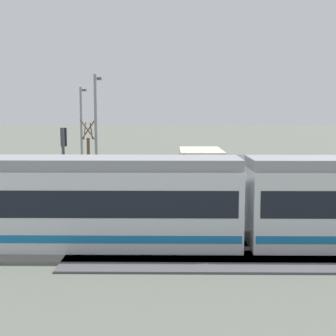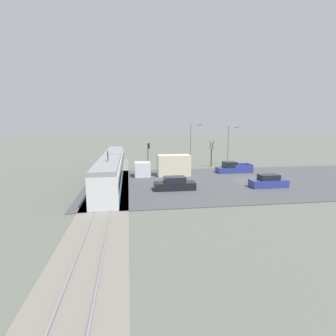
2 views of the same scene
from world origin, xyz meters
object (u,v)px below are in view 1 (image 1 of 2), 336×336
light_rail_tram (244,203)px  street_lamp_mid_block (96,124)px  traffic_light_pole (64,158)px  pickup_truck (179,170)px  sedan_car_1 (310,170)px  street_tree (88,154)px  street_lamp_near_crossing (82,124)px  box_truck (202,181)px

light_rail_tram → street_lamp_mid_block: size_ratio=3.77×
traffic_light_pole → pickup_truck: bearing=-114.7°
sedan_car_1 → street_tree: size_ratio=0.93×
pickup_truck → sedan_car_1: pickup_truck is taller
street_tree → light_rail_tram: bearing=118.0°
pickup_truck → street_lamp_near_crossing: size_ratio=0.76×
traffic_light_pole → sedan_car_1: bearing=-141.1°
traffic_light_pole → street_lamp_near_crossing: bearing=-82.3°
traffic_light_pole → street_lamp_mid_block: bearing=-93.3°
sedan_car_1 → traffic_light_pole: traffic_light_pole is taller
street_tree → street_lamp_near_crossing: size_ratio=0.65×
sedan_car_1 → street_lamp_near_crossing: (18.64, -2.28, 3.60)m
traffic_light_pole → box_truck: bearing=-163.8°
box_truck → street_lamp_mid_block: (6.78, -5.57, 3.02)m
light_rail_tram → sedan_car_1: (-8.14, -19.07, -1.04)m
street_lamp_near_crossing → street_lamp_mid_block: bearing=107.7°
box_truck → street_lamp_near_crossing: (9.32, -13.52, 2.82)m
street_tree → street_lamp_near_crossing: street_lamp_near_crossing is taller
box_truck → street_lamp_near_crossing: size_ratio=1.11×
street_tree → street_lamp_mid_block: (-1.31, 4.06, 2.34)m
street_lamp_mid_block → traffic_light_pole: bearing=86.7°
street_lamp_near_crossing → street_lamp_mid_block: (-2.54, 7.96, 0.21)m
light_rail_tram → street_tree: 19.77m
pickup_truck → street_lamp_mid_block: (5.63, 5.53, 3.79)m
traffic_light_pole → street_lamp_mid_block: 7.84m
sedan_car_1 → street_lamp_near_crossing: 19.12m
light_rail_tram → sedan_car_1: bearing=-113.1°
box_truck → pickup_truck: (1.15, -11.09, -0.77)m
box_truck → street_lamp_near_crossing: bearing=-55.4°
box_truck → street_tree: 12.59m
light_rail_tram → street_lamp_mid_block: bearing=-59.3°
light_rail_tram → box_truck: 7.92m
box_truck → street_tree: bearing=-50.0°
pickup_truck → traffic_light_pole: (6.06, 13.20, 2.23)m
pickup_truck → street_lamp_near_crossing: 9.24m
sedan_car_1 → traffic_light_pole: size_ratio=0.99×
street_tree → traffic_light_pole: bearing=94.3°
light_rail_tram → street_lamp_near_crossing: bearing=-63.8°
street_lamp_mid_block → street_tree: bearing=-72.1°
box_truck → street_tree: size_ratio=1.71×
light_rail_tram → traffic_light_pole: (8.40, -5.73, 1.20)m
light_rail_tram → pickup_truck: light_rail_tram is taller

